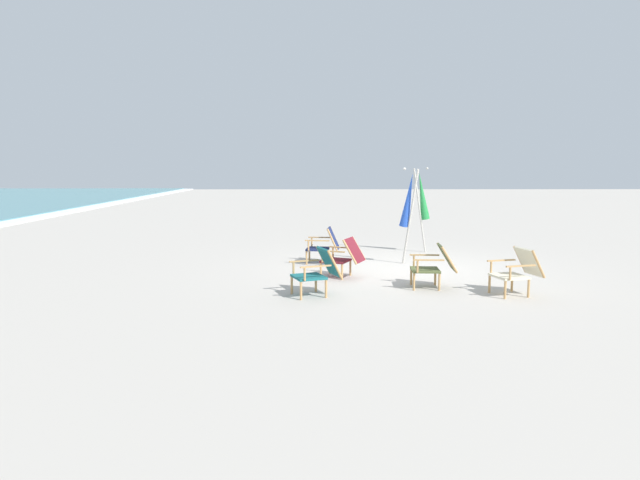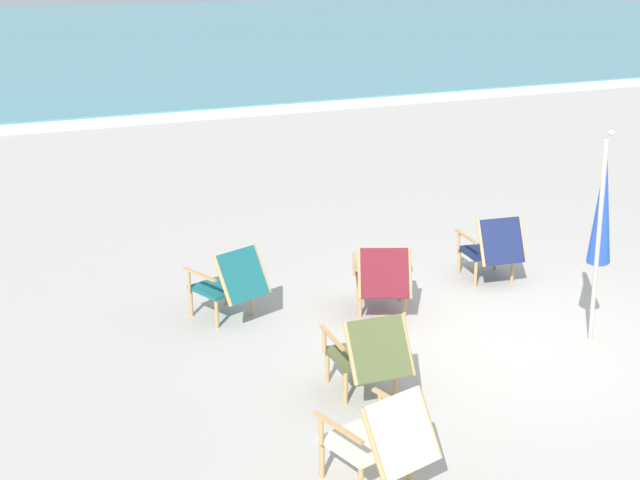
{
  "view_description": "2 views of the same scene",
  "coord_description": "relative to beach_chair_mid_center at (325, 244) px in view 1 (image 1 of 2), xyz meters",
  "views": [
    {
      "loc": [
        -11.73,
        1.74,
        2.14
      ],
      "look_at": [
        -1.42,
        1.64,
        0.79
      ],
      "focal_mm": 32.0,
      "sensor_mm": 36.0,
      "label": 1
    },
    {
      "loc": [
        -5.07,
        -6.48,
        3.69
      ],
      "look_at": [
        -1.22,
        2.19,
        0.56
      ],
      "focal_mm": 50.0,
      "sensor_mm": 36.0,
      "label": 2
    }
  ],
  "objects": [
    {
      "name": "beach_chair_mid_center",
      "position": [
        0.0,
        0.0,
        0.0
      ],
      "size": [
        0.66,
        0.78,
        0.8
      ],
      "color": "#19234C",
      "rests_on": "ground"
    },
    {
      "name": "umbrella_furled_green",
      "position": [
        1.61,
        -2.42,
        0.95
      ],
      "size": [
        0.33,
        0.49,
        2.1
      ],
      "color": "#B7B2A8",
      "rests_on": "ground"
    },
    {
      "name": "beach_chair_far_center",
      "position": [
        -2.55,
        -1.89,
        -0.01
      ],
      "size": [
        0.63,
        0.81,
        0.77
      ],
      "color": "#515B33",
      "rests_on": "ground"
    },
    {
      "name": "umbrella_furled_blue",
      "position": [
        -0.1,
        -1.8,
        0.95
      ],
      "size": [
        0.46,
        0.44,
        2.1
      ],
      "color": "#B7B2A8",
      "rests_on": "ground"
    },
    {
      "name": "beach_chair_back_right",
      "position": [
        -1.6,
        -0.34,
        -0.01
      ],
      "size": [
        0.83,
        0.93,
        0.77
      ],
      "color": "maroon",
      "rests_on": "ground"
    },
    {
      "name": "beach_chair_front_right",
      "position": [
        -3.09,
        -3.16,
        -0.0
      ],
      "size": [
        0.74,
        0.87,
        0.79
      ],
      "color": "beige",
      "rests_on": "ground"
    },
    {
      "name": "beach_chair_front_left",
      "position": [
        -3.09,
        0.17,
        -0.0
      ],
      "size": [
        0.8,
        0.9,
        0.79
      ],
      "color": "#196066",
      "rests_on": "ground"
    },
    {
      "name": "ground_plane",
      "position": [
        -0.64,
        -1.51,
        -0.43
      ],
      "size": [
        80.0,
        80.0,
        0.0
      ],
      "primitive_type": "plane",
      "color": "#B2AAA0"
    }
  ]
}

